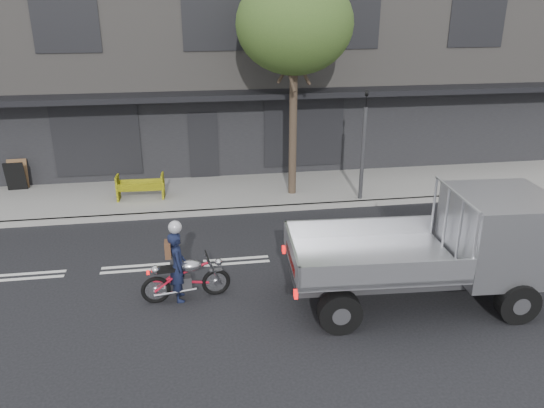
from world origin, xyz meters
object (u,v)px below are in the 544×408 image
Objects in this scene: street_tree at (294,25)px; motorcycle at (186,277)px; rider at (178,266)px; traffic_light_pole at (363,152)px; flatbed_ute at (476,239)px; sandwich_board at (15,176)px; construction_barrier at (140,188)px.

street_tree is 8.20m from motorcycle.
rider is at bearing 173.89° from motorcycle.
traffic_light_pole reaches higher than motorcycle.
flatbed_ute reaches higher than sandwich_board.
rider is 9.01m from sandwich_board.
traffic_light_pole is 5.84m from flatbed_ute.
street_tree is at bearing 0.12° from construction_barrier.
traffic_light_pole is 7.45m from rider.
flatbed_ute is at bearing -69.24° from street_tree.
sandwich_board is (-5.23, 7.33, -0.14)m from rider.
motorcycle is at bearing -120.65° from street_tree.
sandwich_board is (-11.31, 8.25, -0.76)m from flatbed_ute.
traffic_light_pole is 11.10m from sandwich_board.
street_tree reaches higher than motorcycle.
motorcycle is at bearing -137.85° from traffic_light_pole.
construction_barrier is (-1.20, 5.73, -0.21)m from rider.
motorcycle is 0.35× the size of flatbed_ute.
construction_barrier is at bearing 141.02° from flatbed_ute.
construction_barrier is (-6.75, 0.84, -1.09)m from traffic_light_pole.
traffic_light_pole is at bearing 98.62° from flatbed_ute.
rider is 6.17m from flatbed_ute.
rider is at bearing -57.57° from sandwich_board.
flatbed_ute is (5.92, -0.92, 0.89)m from motorcycle.
rider is 1.60× the size of sandwich_board.
traffic_light_pole reaches higher than flatbed_ute.
flatbed_ute reaches higher than motorcycle.
motorcycle is at bearing -96.11° from rider.
sandwich_board reaches higher than construction_barrier.
street_tree is 3.58× the size of motorcycle.
street_tree is 4.23m from traffic_light_pole.
construction_barrier is at bearing -179.88° from street_tree.
street_tree is 10.06m from sandwich_board.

